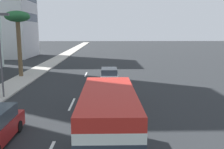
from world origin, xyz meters
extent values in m
plane|color=#26282B|center=(31.50, 0.00, 0.00)|extent=(198.00, 198.00, 0.00)
cube|color=#B2ADA3|center=(31.50, 6.89, 0.07)|extent=(162.00, 2.84, 0.15)
cube|color=silver|center=(12.44, 0.00, 0.01)|extent=(3.20, 0.16, 0.01)
cube|color=silver|center=(25.49, 0.00, 0.01)|extent=(3.20, 0.16, 0.01)
cube|color=silver|center=(3.75, -2.74, 1.46)|extent=(6.10, 2.14, 2.45)
cube|color=#B2261E|center=(3.75, -2.74, 2.91)|extent=(6.10, 2.14, 0.47)
cube|color=#28333D|center=(3.75, -2.74, 1.92)|extent=(6.11, 2.15, 0.82)
cylinder|color=black|center=(5.52, -1.72, 0.42)|extent=(0.84, 0.26, 0.84)
cylinder|color=black|center=(5.52, -3.76, 0.42)|extent=(0.84, 0.26, 0.84)
cylinder|color=black|center=(7.22, 2.21, 0.32)|extent=(0.64, 0.22, 0.64)
cube|color=#A51E1E|center=(11.96, -2.97, 0.59)|extent=(4.64, 1.74, 0.83)
cube|color=#38424C|center=(11.73, -2.97, 1.35)|extent=(2.55, 1.60, 0.68)
cylinder|color=black|center=(13.40, -2.17, 0.32)|extent=(0.64, 0.22, 0.64)
cylinder|color=black|center=(13.40, -3.77, 0.32)|extent=(0.64, 0.22, 0.64)
cylinder|color=black|center=(10.52, -2.17, 0.32)|extent=(0.64, 0.22, 0.64)
cylinder|color=black|center=(10.52, -3.77, 0.32)|extent=(0.64, 0.22, 0.64)
cube|color=white|center=(20.73, -2.95, 0.55)|extent=(4.63, 1.83, 0.75)
cube|color=#38424C|center=(20.49, -2.95, 1.23)|extent=(2.55, 1.68, 0.61)
cylinder|color=black|center=(22.16, -2.11, 0.32)|extent=(0.64, 0.22, 0.64)
cylinder|color=black|center=(22.16, -3.79, 0.32)|extent=(0.64, 0.22, 0.64)
cylinder|color=black|center=(19.29, -2.11, 0.32)|extent=(0.64, 0.22, 0.64)
cylinder|color=black|center=(19.29, -3.79, 0.32)|extent=(0.64, 0.22, 0.64)
cylinder|color=brown|center=(23.78, 7.68, 3.46)|extent=(0.49, 0.49, 6.61)
ellipsoid|color=#236033|center=(23.78, 7.68, 7.19)|extent=(2.87, 2.87, 1.29)
cylinder|color=#4C4C51|center=(14.18, 5.87, 3.55)|extent=(0.14, 0.14, 6.81)
cube|color=#4C4C51|center=(14.18, 5.42, 6.81)|extent=(0.24, 0.90, 0.20)
cube|color=#2D3847|center=(47.61, 13.26, 8.32)|extent=(10.20, 0.08, 1.73)
camera|label=1|loc=(-5.83, -2.67, 5.53)|focal=39.60mm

